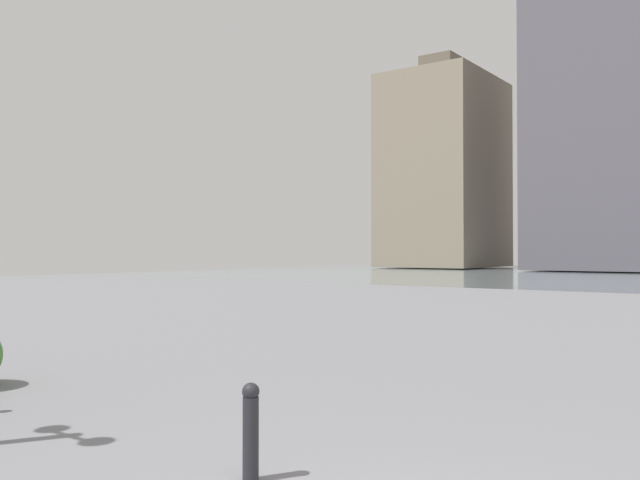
# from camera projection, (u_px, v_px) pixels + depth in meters

# --- Properties ---
(building_slab) EXTENTS (17.35, 15.41, 28.18)m
(building_slab) POSITION_uv_depth(u_px,v_px,m) (639.00, 128.00, 60.88)
(building_slab) COLOR #5B5660
(building_slab) RESTS_ON ground
(building_annex) EXTENTS (10.59, 13.65, 23.14)m
(building_annex) POSITION_uv_depth(u_px,v_px,m) (444.00, 171.00, 73.24)
(building_annex) COLOR gray
(building_annex) RESTS_ON ground
(bollard_near) EXTENTS (0.13, 0.13, 0.72)m
(bollard_near) POSITION_uv_depth(u_px,v_px,m) (251.00, 429.00, 4.89)
(bollard_near) COLOR #232328
(bollard_near) RESTS_ON ground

